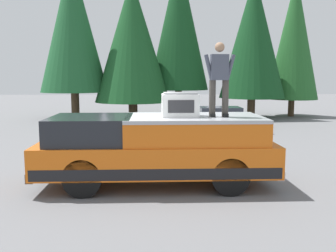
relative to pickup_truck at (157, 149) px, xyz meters
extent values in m
plane|color=slate|center=(0.23, 0.79, -0.87)|extent=(90.00, 90.00, 0.00)
cube|color=orange|center=(0.00, 0.01, -0.17)|extent=(2.00, 5.50, 0.70)
cube|color=black|center=(0.00, 0.01, -0.37)|extent=(2.01, 5.39, 0.24)
cube|color=black|center=(0.00, 1.52, 0.48)|extent=(1.84, 1.87, 0.60)
cube|color=orange|center=(0.00, -0.87, 0.44)|extent=(1.92, 3.19, 0.52)
cube|color=#A8AAAF|center=(0.00, -0.87, 0.74)|extent=(1.94, 3.19, 0.08)
cube|color=#232326|center=(0.00, 2.70, -0.44)|extent=(1.96, 0.16, 0.20)
cube|color=#B2B5BA|center=(0.00, -2.68, -0.44)|extent=(1.96, 0.16, 0.20)
cylinder|color=black|center=(-0.85, 1.60, -0.45)|extent=(0.30, 0.84, 0.84)
cylinder|color=black|center=(0.85, 1.60, -0.45)|extent=(0.30, 0.84, 0.84)
cylinder|color=black|center=(-0.85, -1.59, -0.45)|extent=(0.30, 0.84, 0.84)
cylinder|color=black|center=(0.85, -1.59, -0.45)|extent=(0.30, 0.84, 0.84)
cube|color=white|center=(-0.09, -0.55, 1.04)|extent=(0.64, 0.84, 0.52)
cube|color=#2D2D30|center=(-0.42, -0.55, 1.04)|extent=(0.01, 0.59, 0.29)
cube|color=#99999E|center=(-0.09, -0.55, 1.32)|extent=(0.58, 0.76, 0.04)
cylinder|color=#423D38|center=(-0.17, -1.58, 1.20)|extent=(0.15, 0.15, 0.84)
cube|color=black|center=(-0.21, -1.58, 0.82)|extent=(0.26, 0.11, 0.08)
cylinder|color=#423D38|center=(-0.17, -1.28, 1.20)|extent=(0.15, 0.15, 0.84)
cube|color=black|center=(-0.21, -1.28, 0.82)|extent=(0.26, 0.11, 0.08)
cube|color=#474C5B|center=(-0.17, -1.43, 1.91)|extent=(0.24, 0.40, 0.58)
sphere|color=#A37A5B|center=(-0.17, -1.43, 2.36)|extent=(0.22, 0.22, 0.22)
cylinder|color=#474C5B|center=(-0.20, -1.68, 1.91)|extent=(0.09, 0.23, 0.58)
cylinder|color=#474C5B|center=(-0.20, -1.19, 1.91)|extent=(0.09, 0.23, 0.58)
cube|color=white|center=(8.56, -2.98, -0.38)|extent=(1.64, 4.10, 0.50)
cube|color=#282D38|center=(8.56, -3.08, 0.08)|extent=(1.31, 1.89, 0.42)
cylinder|color=black|center=(7.84, -1.71, -0.56)|extent=(0.20, 0.62, 0.62)
cylinder|color=black|center=(9.28, -1.71, -0.56)|extent=(0.20, 0.62, 0.62)
cylinder|color=black|center=(7.84, -4.25, -0.56)|extent=(0.20, 0.62, 0.62)
cylinder|color=black|center=(9.28, -4.25, -0.56)|extent=(0.20, 0.62, 0.62)
cylinder|color=#4C3826|center=(15.23, -8.97, -0.32)|extent=(0.39, 0.39, 1.12)
cone|color=#235B28|center=(15.23, -8.97, 4.18)|extent=(3.23, 3.23, 7.87)
cylinder|color=#4C3826|center=(14.16, -6.05, -0.24)|extent=(0.48, 0.48, 1.27)
cone|color=#14421E|center=(14.16, -6.05, 4.10)|extent=(3.98, 3.98, 7.41)
cylinder|color=#4C3826|center=(15.57, -1.63, -0.01)|extent=(0.46, 0.46, 1.73)
cone|color=#14421E|center=(15.57, -1.63, 5.05)|extent=(3.82, 3.82, 8.40)
cylinder|color=#4C3826|center=(14.41, 1.27, -0.36)|extent=(0.55, 0.55, 1.03)
cone|color=#194C23|center=(14.41, 1.27, 3.87)|extent=(4.62, 4.62, 7.44)
cylinder|color=#4C3826|center=(14.63, 4.84, -0.06)|extent=(0.49, 0.49, 1.62)
cone|color=#1E562D|center=(14.63, 4.84, 4.79)|extent=(4.08, 4.08, 8.07)
camera|label=1|loc=(-8.71, 0.11, 1.70)|focal=40.00mm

